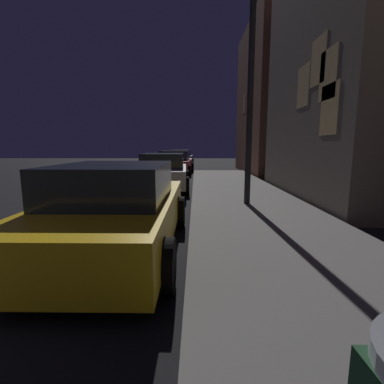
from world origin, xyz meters
TOP-DOWN VIEW (x-y plane):
  - car_yellow_cab at (2.85, 3.96)m, footprint 2.06×4.34m
  - car_silver at (2.85, 10.55)m, footprint 2.10×4.27m
  - car_red at (2.85, 16.80)m, footprint 2.28×4.31m
  - car_green at (2.85, 23.06)m, footprint 2.18×4.48m
  - street_lamp at (5.52, 7.15)m, footprint 0.44×0.44m
  - building_far at (10.93, 18.02)m, footprint 7.27×8.16m

SIDE VIEW (x-z plane):
  - car_silver at x=2.85m, z-range -0.02..1.41m
  - car_red at x=2.85m, z-range -0.01..1.42m
  - car_yellow_cab at x=2.85m, z-range -0.01..1.42m
  - car_green at x=2.85m, z-range 0.00..1.43m
  - street_lamp at x=5.52m, z-range 1.07..6.98m
  - building_far at x=10.93m, z-range 0.00..9.14m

